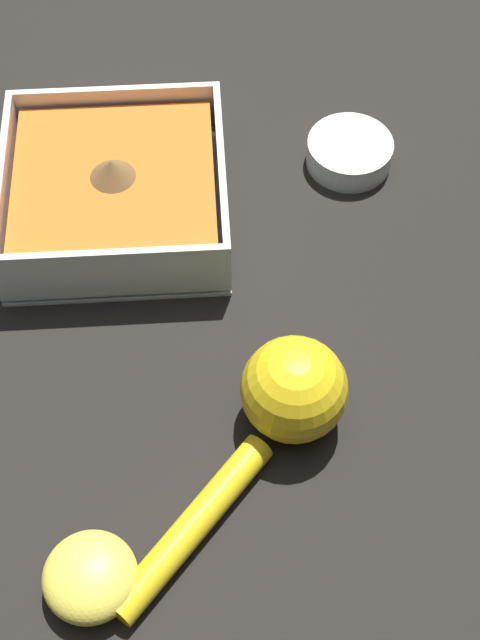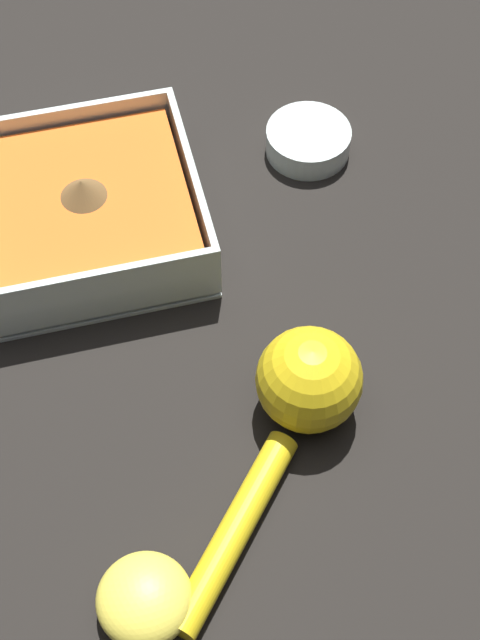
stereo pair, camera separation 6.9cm
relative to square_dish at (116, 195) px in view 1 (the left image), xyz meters
name	(u,v)px [view 1 (the left image)]	position (x,y,z in m)	size (l,w,h in m)	color
ground_plane	(162,190)	(0.03, -0.04, -0.03)	(4.00, 4.00, 0.00)	black
square_dish	(116,195)	(0.00, 0.00, 0.00)	(0.19, 0.19, 0.07)	silver
spice_bowl	(349,153)	(0.05, -0.21, -0.01)	(0.08, 0.08, 0.03)	silver
lemon_squeezer	(281,408)	(-0.22, -0.12, 0.01)	(0.19, 0.18, 0.08)	yellow
lemon_half	(90,577)	(-0.33, 0.01, -0.01)	(0.06, 0.06, 0.04)	#EFDB4C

